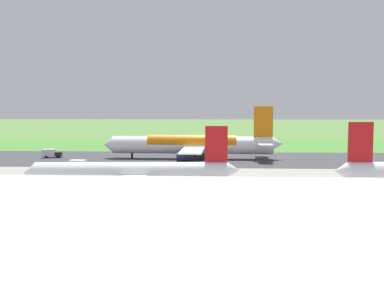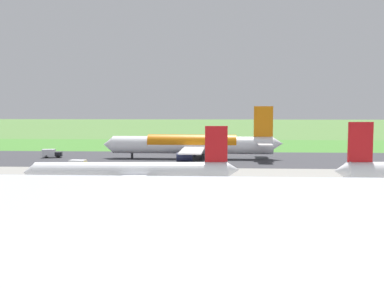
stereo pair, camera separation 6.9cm
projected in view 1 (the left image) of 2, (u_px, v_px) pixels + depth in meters
The scene contains 10 objects.
ground_plane at pixel (152, 159), 136.09m from camera, with size 800.00×800.00×0.00m, color #547F3D.
runway_asphalt at pixel (152, 159), 136.09m from camera, with size 600.00×40.48×0.06m, color #38383D.
apron_concrete at pixel (110, 193), 82.13m from camera, with size 440.00×110.00×0.05m, color gray.
grass_verge_foreground at pixel (166, 147), 173.43m from camera, with size 600.00×80.00×0.04m, color #478534.
airliner_main at pixel (193, 144), 135.06m from camera, with size 54.04×44.12×15.88m.
airliner_parked_mid at pixel (133, 172), 86.08m from camera, with size 41.38×33.86×12.08m.
service_truck_baggage at pixel (81, 165), 110.62m from camera, with size 5.97×2.73×2.65m.
service_truck_fuel at pixel (51, 153), 138.23m from camera, with size 6.10×3.22×2.65m.
no_stopping_sign at pixel (186, 144), 172.31m from camera, with size 0.60×0.10×2.36m.
traffic_cone_orange at pixel (177, 146), 176.96m from camera, with size 0.40×0.40×0.55m, color orange.
Camera 1 is at (-19.26, 134.41, 15.86)m, focal length 42.23 mm.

